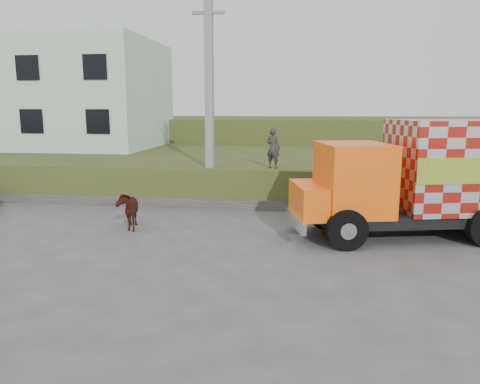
# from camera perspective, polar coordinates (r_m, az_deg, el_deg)

# --- Properties ---
(ground) EXTENTS (120.00, 120.00, 0.00)m
(ground) POSITION_cam_1_polar(r_m,az_deg,el_deg) (13.80, -3.36, -5.75)
(ground) COLOR #474749
(ground) RESTS_ON ground
(embankment) EXTENTS (40.00, 12.00, 1.50)m
(embankment) POSITION_cam_1_polar(r_m,az_deg,el_deg) (23.35, 1.45, 2.81)
(embankment) COLOR #32501A
(embankment) RESTS_ON ground
(embankment_far) EXTENTS (40.00, 12.00, 3.00)m
(embankment_far) POSITION_cam_1_polar(r_m,az_deg,el_deg) (35.17, 3.71, 6.58)
(embankment_far) COLOR #32501A
(embankment_far) RESTS_ON ground
(retaining_strip) EXTENTS (16.00, 0.50, 0.40)m
(retaining_strip) POSITION_cam_1_polar(r_m,az_deg,el_deg) (18.18, -6.95, -1.21)
(retaining_strip) COLOR #595651
(retaining_strip) RESTS_ON ground
(building) EXTENTS (10.00, 8.00, 6.00)m
(building) POSITION_cam_1_polar(r_m,az_deg,el_deg) (29.36, -20.06, 11.09)
(building) COLOR #B5D5B9
(building) RESTS_ON embankment
(utility_pole) EXTENTS (1.20, 0.30, 8.00)m
(utility_pole) POSITION_cam_1_polar(r_m,az_deg,el_deg) (17.97, -3.75, 11.15)
(utility_pole) COLOR gray
(utility_pole) RESTS_ON ground
(cargo_truck) EXTENTS (8.09, 4.12, 3.45)m
(cargo_truck) POSITION_cam_1_polar(r_m,az_deg,el_deg) (14.99, 23.14, 1.68)
(cargo_truck) COLOR black
(cargo_truck) RESTS_ON ground
(cow) EXTENTS (1.13, 1.60, 1.24)m
(cow) POSITION_cam_1_polar(r_m,az_deg,el_deg) (15.26, -13.54, -2.06)
(cow) COLOR #33120C
(cow) RESTS_ON ground
(pedestrian) EXTENTS (0.66, 0.56, 1.54)m
(pedestrian) POSITION_cam_1_polar(r_m,az_deg,el_deg) (17.90, 4.06, 5.37)
(pedestrian) COLOR #282524
(pedestrian) RESTS_ON embankment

